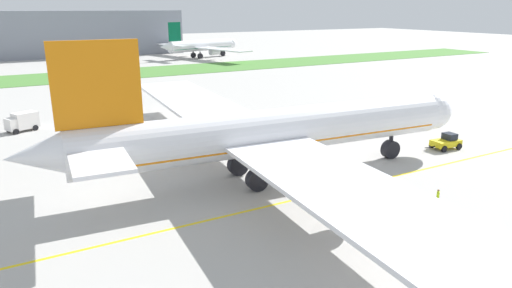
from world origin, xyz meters
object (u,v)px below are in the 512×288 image
object	(u,v)px
ground_crew_wingwalker_port	(438,196)
service_truck_baggage_loader	(22,121)
airliner_foreground	(269,133)
pushback_tug	(446,142)
parked_airliner_far_outer	(200,46)

from	to	relation	value
ground_crew_wingwalker_port	service_truck_baggage_loader	world-z (taller)	service_truck_baggage_loader
airliner_foreground	pushback_tug	distance (m)	28.54
pushback_tug	service_truck_baggage_loader	world-z (taller)	service_truck_baggage_loader
ground_crew_wingwalker_port	parked_airliner_far_outer	world-z (taller)	parked_airliner_far_outer
pushback_tug	parked_airliner_far_outer	xyz separation A→B (m)	(17.07, 130.46, 3.73)
pushback_tug	service_truck_baggage_loader	size ratio (longest dim) A/B	1.13
airliner_foreground	pushback_tug	world-z (taller)	airliner_foreground
ground_crew_wingwalker_port	parked_airliner_far_outer	bearing A→B (deg)	76.59
pushback_tug	ground_crew_wingwalker_port	world-z (taller)	pushback_tug
parked_airliner_far_outer	airliner_foreground	bearing A→B (deg)	-109.38
service_truck_baggage_loader	parked_airliner_far_outer	size ratio (longest dim) A/B	0.09
airliner_foreground	parked_airliner_far_outer	world-z (taller)	airliner_foreground
pushback_tug	service_truck_baggage_loader	bearing A→B (deg)	142.20
airliner_foreground	pushback_tug	bearing A→B (deg)	-4.17
pushback_tug	parked_airliner_far_outer	bearing A→B (deg)	82.54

